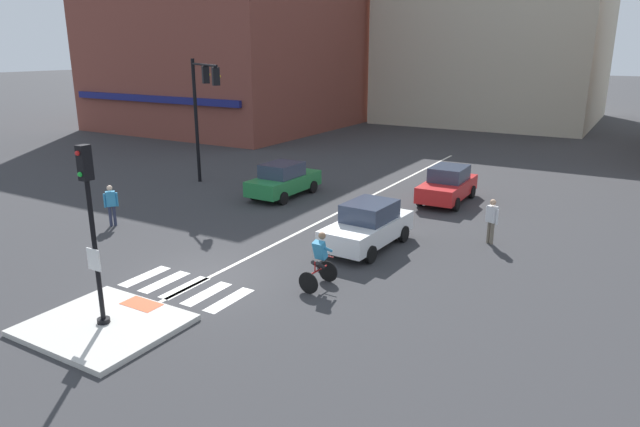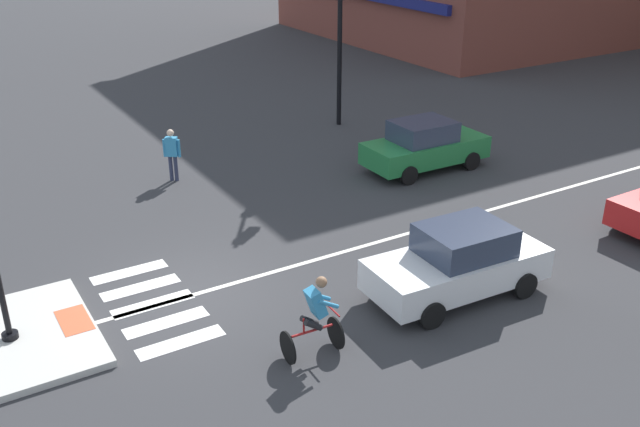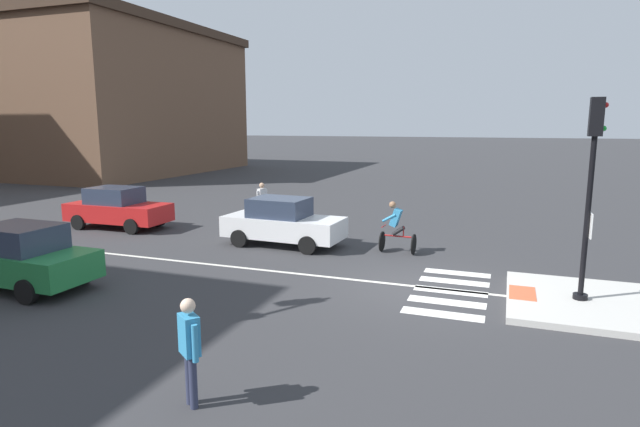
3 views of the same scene
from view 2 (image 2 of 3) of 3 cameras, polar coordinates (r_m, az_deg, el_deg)
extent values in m
plane|color=#333335|center=(16.18, -10.69, -6.46)|extent=(300.00, 300.00, 0.00)
cube|color=beige|center=(15.51, -23.75, -9.46)|extent=(3.65, 3.18, 0.15)
cube|color=#DB5B38|center=(15.59, -19.31, -8.16)|extent=(1.10, 0.60, 0.01)
cylinder|color=black|center=(15.44, -23.83, -9.04)|extent=(0.32, 0.32, 0.12)
cube|color=silver|center=(17.39, -15.22, -4.60)|extent=(0.44, 1.80, 0.01)
cube|color=silver|center=(16.67, -14.35, -5.82)|extent=(0.44, 1.80, 0.01)
cube|color=silver|center=(15.97, -13.41, -7.16)|extent=(0.44, 1.80, 0.01)
cube|color=silver|center=(15.28, -12.37, -8.61)|extent=(0.44, 1.80, 0.01)
cube|color=silver|center=(14.60, -11.22, -10.20)|extent=(0.44, 1.80, 0.01)
cube|color=silver|center=(21.21, 15.35, 0.80)|extent=(0.14, 28.00, 0.01)
cylinder|color=black|center=(27.02, 1.60, 13.69)|extent=(0.18, 0.18, 6.34)
cube|color=white|center=(15.88, 11.03, -4.41)|extent=(1.90, 4.18, 0.70)
cube|color=#2D384C|center=(15.66, 11.65, -2.13)|extent=(1.57, 1.97, 0.64)
cylinder|color=black|center=(14.80, 9.06, -8.13)|extent=(0.21, 0.61, 0.60)
cylinder|color=black|center=(15.94, 5.47, -5.36)|extent=(0.21, 0.61, 0.60)
cylinder|color=black|center=(16.30, 16.27, -5.61)|extent=(0.21, 0.61, 0.60)
cylinder|color=black|center=(17.34, 12.50, -3.27)|extent=(0.21, 0.61, 0.60)
cube|color=#237A3D|center=(23.13, 8.54, 5.12)|extent=(1.76, 4.12, 0.70)
cube|color=#2D384C|center=(22.83, 8.34, 6.64)|extent=(1.51, 1.92, 0.64)
cylinder|color=black|center=(24.62, 9.61, 5.37)|extent=(0.19, 0.60, 0.60)
cylinder|color=black|center=(23.45, 12.19, 4.19)|extent=(0.19, 0.60, 0.60)
cylinder|color=black|center=(23.14, 4.73, 4.40)|extent=(0.19, 0.60, 0.60)
cylinder|color=black|center=(21.89, 7.22, 3.09)|extent=(0.19, 0.60, 0.60)
cylinder|color=black|center=(20.53, 23.24, -0.27)|extent=(0.19, 0.60, 0.60)
cylinder|color=black|center=(14.02, 1.29, -9.66)|extent=(0.66, 0.07, 0.66)
cylinder|color=black|center=(13.62, -2.62, -10.83)|extent=(0.66, 0.07, 0.66)
cylinder|color=#B21E1E|center=(13.69, -0.64, -9.48)|extent=(0.09, 0.89, 0.05)
cylinder|color=#B21E1E|center=(13.52, -1.32, -9.05)|extent=(0.04, 0.04, 0.30)
cylinder|color=#B21E1E|center=(13.72, 1.13, -7.92)|extent=(0.44, 0.06, 0.04)
cylinder|color=black|center=(13.64, -0.87, -8.71)|extent=(0.14, 0.40, 0.33)
cylinder|color=black|center=(13.52, -0.56, -9.04)|extent=(0.14, 0.40, 0.33)
cube|color=#338CBF|center=(13.39, -0.34, -7.23)|extent=(0.36, 0.40, 0.60)
sphere|color=#936B4C|center=(13.23, 0.11, -5.59)|extent=(0.22, 0.22, 0.22)
cylinder|color=#338CBF|center=(13.58, 0.01, -6.73)|extent=(0.10, 0.46, 0.31)
cylinder|color=#338CBF|center=(13.34, 0.67, -7.35)|extent=(0.10, 0.46, 0.31)
cylinder|color=#2D334C|center=(22.49, -11.99, 3.63)|extent=(0.12, 0.12, 0.82)
cylinder|color=#2D334C|center=(22.44, -11.60, 3.62)|extent=(0.12, 0.12, 0.82)
cube|color=#338CBF|center=(22.23, -11.95, 5.33)|extent=(0.39, 0.42, 0.60)
cylinder|color=#338CBF|center=(22.31, -12.51, 5.22)|extent=(0.09, 0.09, 0.56)
cylinder|color=#338CBF|center=(22.18, -11.37, 5.20)|extent=(0.09, 0.09, 0.56)
sphere|color=beige|center=(22.09, -12.05, 6.41)|extent=(0.22, 0.22, 0.22)
camera|label=1|loc=(7.87, -102.08, -15.74)|focal=31.62mm
camera|label=3|loc=(26.39, -26.09, 13.22)|focal=28.94mm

